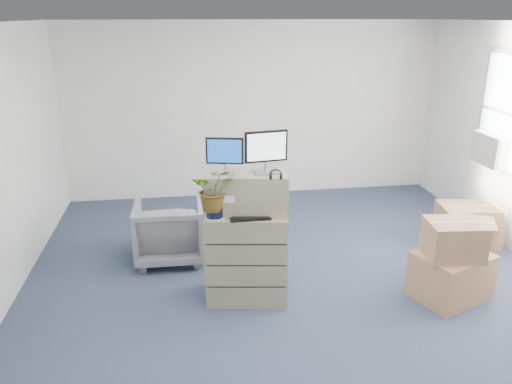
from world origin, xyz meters
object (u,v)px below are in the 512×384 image
keyboard (250,217)px  water_bottle (251,201)px  potted_plant (214,195)px  monitor_left (225,154)px  filing_cabinet_lower (247,256)px  monitor_right (266,150)px  office_chair (169,227)px

keyboard → water_bottle: size_ratio=1.66×
potted_plant → monitor_left: bearing=45.3°
monitor_left → keyboard: bearing=-26.9°
filing_cabinet_lower → monitor_right: bearing=6.1°
office_chair → filing_cabinet_lower: bearing=129.3°
water_bottle → office_chair: water_bottle is taller
keyboard → office_chair: size_ratio=0.48×
monitor_left → keyboard: 0.68m
filing_cabinet_lower → water_bottle: bearing=35.5°
potted_plant → office_chair: 1.46m
monitor_right → office_chair: size_ratio=0.51×
keyboard → water_bottle: bearing=76.7°
potted_plant → keyboard: bearing=-10.4°
monitor_right → water_bottle: bearing=157.6°
office_chair → keyboard: bearing=126.1°
filing_cabinet_lower → monitor_left: monitor_left is taller
monitor_left → monitor_right: (0.40, -0.04, 0.04)m
water_bottle → office_chair: size_ratio=0.29×
filing_cabinet_lower → monitor_right: (0.20, -0.01, 1.14)m
keyboard → potted_plant: (-0.34, 0.06, 0.24)m
monitor_left → water_bottle: monitor_left is taller
keyboard → potted_plant: size_ratio=0.79×
keyboard → monitor_right: bearing=36.2°
filing_cabinet_lower → office_chair: (-0.82, 1.03, -0.07)m
potted_plant → office_chair: size_ratio=0.61×
monitor_right → keyboard: bearing=-151.0°
water_bottle → filing_cabinet_lower: bearing=-153.0°
potted_plant → office_chair: potted_plant is taller
filing_cabinet_lower → water_bottle: (0.05, 0.03, 0.61)m
keyboard → potted_plant: bearing=168.1°
monitor_left → potted_plant: bearing=-121.9°
monitor_left → potted_plant: size_ratio=0.72×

